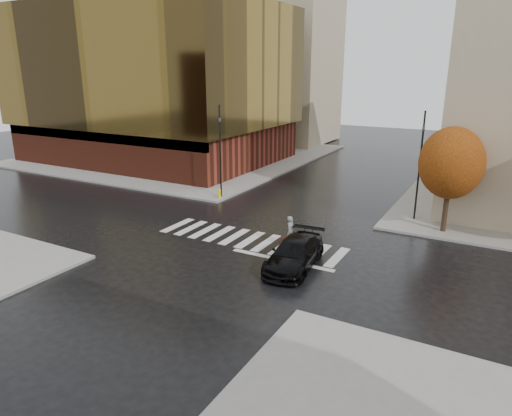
% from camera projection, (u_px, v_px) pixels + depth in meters
% --- Properties ---
extents(ground, '(120.00, 120.00, 0.00)m').
position_uv_depth(ground, '(246.00, 242.00, 27.07)').
color(ground, black).
rests_on(ground, ground).
extents(sidewalk_nw, '(30.00, 30.00, 0.15)m').
position_uv_depth(sidewalk_nw, '(182.00, 155.00, 54.35)').
color(sidewalk_nw, gray).
rests_on(sidewalk_nw, ground).
extents(crosswalk, '(12.00, 3.00, 0.01)m').
position_uv_depth(crosswalk, '(250.00, 240.00, 27.49)').
color(crosswalk, silver).
rests_on(crosswalk, ground).
extents(office_glass, '(27.00, 19.00, 16.00)m').
position_uv_depth(office_glass, '(154.00, 84.00, 49.89)').
color(office_glass, '#5F2516').
rests_on(office_glass, sidewalk_nw).
extents(building_nw_far, '(14.00, 12.00, 20.00)m').
position_uv_depth(building_nw_far, '(280.00, 67.00, 62.46)').
color(building_nw_far, tan).
rests_on(building_nw_far, sidewalk_nw).
extents(tree_ne_a, '(3.80, 3.80, 6.50)m').
position_uv_depth(tree_ne_a, '(451.00, 163.00, 27.32)').
color(tree_ne_a, black).
rests_on(tree_ne_a, sidewalk_ne).
extents(sedan, '(2.58, 5.34, 1.50)m').
position_uv_depth(sedan, '(295.00, 254.00, 23.50)').
color(sedan, black).
rests_on(sedan, ground).
extents(cyclist, '(1.69, 0.66, 1.90)m').
position_uv_depth(cyclist, '(292.00, 238.00, 26.03)').
color(cyclist, maroon).
rests_on(cyclist, ground).
extents(traffic_light_nw, '(0.21, 0.19, 7.15)m').
position_uv_depth(traffic_light_nw, '(220.00, 146.00, 35.10)').
color(traffic_light_nw, black).
rests_on(traffic_light_nw, sidewalk_nw).
extents(traffic_light_ne, '(0.17, 0.20, 7.19)m').
position_uv_depth(traffic_light_ne, '(420.00, 159.00, 29.67)').
color(traffic_light_ne, black).
rests_on(traffic_light_ne, sidewalk_ne).
extents(fire_hydrant, '(0.25, 0.25, 0.71)m').
position_uv_depth(fire_hydrant, '(219.00, 193.00, 35.82)').
color(fire_hydrant, yellow).
rests_on(fire_hydrant, sidewalk_nw).
extents(manhole, '(0.74, 0.74, 0.01)m').
position_uv_depth(manhole, '(313.00, 242.00, 27.14)').
color(manhole, '#492E1A').
rests_on(manhole, ground).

